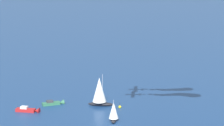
{
  "coord_description": "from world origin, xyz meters",
  "views": [
    {
      "loc": [
        -136.51,
        -21.39,
        52.1
      ],
      "look_at": [
        0.06,
        -0.46,
        24.66
      ],
      "focal_mm": 74.81,
      "sensor_mm": 36.0,
      "label": 1
    }
  ],
  "objects_px": {
    "motorboat_far_stbd": "(29,110)",
    "sailboat_inshore": "(114,111)",
    "marker_buoy": "(120,107)",
    "sailboat_near_centre": "(100,91)",
    "motorboat_offshore": "(54,103)"
  },
  "relations": [
    {
      "from": "marker_buoy",
      "to": "motorboat_far_stbd",
      "type": "bearing_deg",
      "value": 107.36
    },
    {
      "from": "motorboat_far_stbd",
      "to": "sailboat_inshore",
      "type": "bearing_deg",
      "value": -100.47
    },
    {
      "from": "sailboat_near_centre",
      "to": "sailboat_inshore",
      "type": "bearing_deg",
      "value": -155.49
    },
    {
      "from": "sailboat_near_centre",
      "to": "sailboat_inshore",
      "type": "relative_size",
      "value": 1.59
    },
    {
      "from": "motorboat_offshore",
      "to": "marker_buoy",
      "type": "distance_m",
      "value": 26.3
    },
    {
      "from": "sailboat_near_centre",
      "to": "motorboat_far_stbd",
      "type": "distance_m",
      "value": 28.07
    },
    {
      "from": "sailboat_near_centre",
      "to": "sailboat_inshore",
      "type": "distance_m",
      "value": 20.1
    },
    {
      "from": "sailboat_near_centre",
      "to": "marker_buoy",
      "type": "height_order",
      "value": "sailboat_near_centre"
    },
    {
      "from": "motorboat_far_stbd",
      "to": "motorboat_offshore",
      "type": "distance_m",
      "value": 12.64
    },
    {
      "from": "sailboat_inshore",
      "to": "marker_buoy",
      "type": "height_order",
      "value": "sailboat_inshore"
    },
    {
      "from": "motorboat_far_stbd",
      "to": "marker_buoy",
      "type": "distance_m",
      "value": 34.66
    },
    {
      "from": "motorboat_far_stbd",
      "to": "sailboat_inshore",
      "type": "relative_size",
      "value": 1.16
    },
    {
      "from": "motorboat_far_stbd",
      "to": "sailboat_inshore",
      "type": "distance_m",
      "value": 33.81
    },
    {
      "from": "motorboat_far_stbd",
      "to": "sailboat_inshore",
      "type": "height_order",
      "value": "sailboat_inshore"
    },
    {
      "from": "sailboat_inshore",
      "to": "marker_buoy",
      "type": "relative_size",
      "value": 3.81
    }
  ]
}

